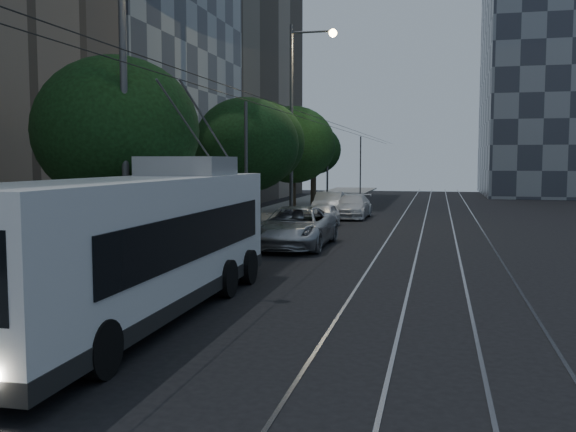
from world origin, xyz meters
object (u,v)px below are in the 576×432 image
(car_white_d, at_px, (340,202))
(streetlamp_far, at_px, (299,106))
(trolleybus, at_px, (141,244))
(streetlamp_near, at_px, (138,91))
(car_white_a, at_px, (323,215))
(car_white_b, at_px, (352,206))
(car_white_c, at_px, (329,204))
(pickup_silver, at_px, (295,227))

(car_white_d, bearing_deg, streetlamp_far, -89.80)
(trolleybus, xyz_separation_m, streetlamp_near, (-1.30, 2.62, 3.73))
(trolleybus, height_order, car_white_d, trolleybus)
(trolleybus, height_order, car_white_a, trolleybus)
(streetlamp_far, bearing_deg, streetlamp_near, -90.68)
(car_white_a, height_order, car_white_b, car_white_b)
(car_white_c, distance_m, streetlamp_near, 24.83)
(streetlamp_near, bearing_deg, car_white_a, 84.03)
(trolleybus, relative_size, streetlamp_far, 1.13)
(pickup_silver, height_order, streetlamp_near, streetlamp_near)
(car_white_b, distance_m, streetlamp_near, 24.18)
(car_white_c, height_order, streetlamp_far, streetlamp_far)
(trolleybus, bearing_deg, car_white_d, 89.58)
(trolleybus, distance_m, streetlamp_near, 4.74)
(trolleybus, relative_size, car_white_b, 2.48)
(trolleybus, bearing_deg, pickup_silver, 85.35)
(car_white_b, height_order, car_white_c, car_white_c)
(car_white_a, distance_m, car_white_d, 11.26)
(car_white_b, xyz_separation_m, streetlamp_near, (-2.70, -23.57, 4.71))
(car_white_b, height_order, streetlamp_near, streetlamp_near)
(pickup_silver, xyz_separation_m, car_white_a, (-0.28, 8.05, -0.19))
(car_white_a, xyz_separation_m, streetlamp_near, (-1.86, -17.84, 4.79))
(car_white_b, distance_m, streetlamp_far, 7.67)
(car_white_a, distance_m, car_white_c, 6.57)
(car_white_a, xyz_separation_m, car_white_d, (-0.76, 11.23, 0.01))
(car_white_d, relative_size, streetlamp_near, 0.43)
(trolleybus, distance_m, streetlamp_far, 22.48)
(car_white_a, distance_m, streetlamp_near, 18.56)
(car_white_a, relative_size, car_white_d, 0.98)
(car_white_a, xyz_separation_m, car_white_c, (-0.76, 6.53, 0.14))
(car_white_a, relative_size, streetlamp_near, 0.43)
(streetlamp_near, bearing_deg, streetlamp_far, 89.32)
(streetlamp_far, bearing_deg, pickup_silver, -78.62)
(trolleybus, relative_size, car_white_d, 3.21)
(trolleybus, bearing_deg, car_white_c, 89.64)
(car_white_a, distance_m, car_white_b, 5.79)
(car_white_b, bearing_deg, trolleybus, -91.49)
(car_white_b, relative_size, streetlamp_near, 0.56)
(car_white_a, xyz_separation_m, streetlamp_far, (-1.64, 1.46, 5.95))
(streetlamp_near, bearing_deg, car_white_b, 83.46)
(car_white_b, relative_size, streetlamp_far, 0.45)
(car_white_d, xyz_separation_m, streetlamp_far, (-0.87, -9.78, 5.94))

